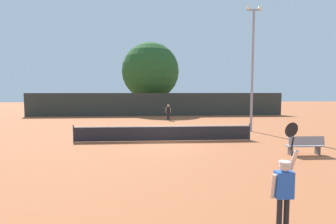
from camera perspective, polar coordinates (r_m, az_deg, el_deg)
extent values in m
plane|color=#9E5633|center=(16.73, -0.96, -6.29)|extent=(120.00, 120.00, 0.00)
cube|color=#232328|center=(16.65, -0.97, -4.69)|extent=(11.12, 0.03, 0.91)
cube|color=white|center=(16.58, -0.97, -3.14)|extent=(11.12, 0.04, 0.06)
cylinder|color=#333338|center=(17.28, -19.77, -4.42)|extent=(0.08, 0.08, 1.07)
cylinder|color=#333338|center=(17.80, 17.26, -4.09)|extent=(0.08, 0.08, 1.07)
cube|color=#2D332D|center=(33.46, -2.43, 1.65)|extent=(32.61, 0.12, 2.90)
cube|color=blue|center=(6.52, 23.80, -14.19)|extent=(0.38, 0.22, 0.59)
sphere|color=beige|center=(6.40, 23.92, -10.75)|extent=(0.23, 0.23, 0.23)
cylinder|color=white|center=(6.38, 23.95, -9.91)|extent=(0.24, 0.24, 0.04)
cylinder|color=black|center=(6.74, 22.96, -19.93)|extent=(0.12, 0.12, 0.80)
cylinder|color=black|center=(6.80, 24.23, -19.71)|extent=(0.12, 0.12, 0.80)
cylinder|color=beige|center=(6.42, 21.83, -14.69)|extent=(0.09, 0.17, 0.57)
cylinder|color=beige|center=(6.56, 25.48, -9.56)|extent=(0.09, 0.32, 0.55)
cylinder|color=black|center=(6.53, 25.34, -6.11)|extent=(0.04, 0.11, 0.28)
ellipsoid|color=black|center=(6.54, 25.18, -3.51)|extent=(0.30, 0.13, 0.36)
cube|color=black|center=(28.41, 0.05, 0.49)|extent=(0.38, 0.22, 0.61)
sphere|color=tan|center=(28.38, 0.05, 1.33)|extent=(0.23, 0.23, 0.23)
cylinder|color=white|center=(28.37, 0.05, 1.53)|extent=(0.25, 0.25, 0.04)
cylinder|color=black|center=(28.46, -0.11, -0.95)|extent=(0.12, 0.12, 0.83)
cylinder|color=black|center=(28.47, 0.21, -0.95)|extent=(0.12, 0.12, 0.83)
cylinder|color=tan|center=(28.39, -0.44, 0.43)|extent=(0.09, 0.17, 0.58)
cylinder|color=tan|center=(28.43, 0.53, 0.43)|extent=(0.09, 0.16, 0.58)
sphere|color=#CCE033|center=(20.05, 1.79, -4.38)|extent=(0.07, 0.07, 0.07)
cylinder|color=black|center=(15.02, 25.66, -7.93)|extent=(0.28, 0.04, 0.04)
ellipsoid|color=red|center=(15.29, 25.06, -7.69)|extent=(0.28, 0.36, 0.04)
cube|color=gray|center=(14.76, 27.40, -6.50)|extent=(1.80, 0.40, 0.06)
cube|color=gray|center=(14.56, 27.81, -5.55)|extent=(1.80, 0.12, 0.44)
cube|color=#4C4C51|center=(14.46, 24.98, -7.55)|extent=(0.08, 0.36, 0.45)
cube|color=#4C4C51|center=(15.18, 29.65, -7.16)|extent=(0.08, 0.36, 0.45)
cylinder|color=gray|center=(21.51, 17.80, 8.25)|extent=(0.18, 0.18, 9.23)
cube|color=gray|center=(22.32, 18.11, 20.27)|extent=(1.10, 0.10, 0.10)
sphere|color=#F2EDCC|center=(22.20, 16.97, 20.74)|extent=(0.28, 0.28, 0.28)
sphere|color=#F2EDCC|center=(22.51, 19.25, 20.45)|extent=(0.28, 0.28, 0.28)
cylinder|color=brown|center=(38.78, -3.78, 2.06)|extent=(0.56, 0.56, 2.91)
sphere|color=#235123|center=(38.85, -3.82, 8.80)|extent=(8.30, 8.30, 8.30)
cube|color=navy|center=(40.59, 0.86, 0.97)|extent=(2.25, 4.35, 0.90)
cube|color=#2D333D|center=(40.25, 0.90, 2.03)|extent=(1.88, 2.34, 0.64)
cylinder|color=black|center=(41.95, -0.45, 0.67)|extent=(0.22, 0.60, 0.60)
cylinder|color=black|center=(42.08, 1.86, 0.68)|extent=(0.22, 0.60, 0.60)
cylinder|color=black|center=(39.16, -0.21, 0.40)|extent=(0.22, 0.60, 0.60)
cylinder|color=black|center=(39.30, 2.26, 0.41)|extent=(0.22, 0.60, 0.60)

